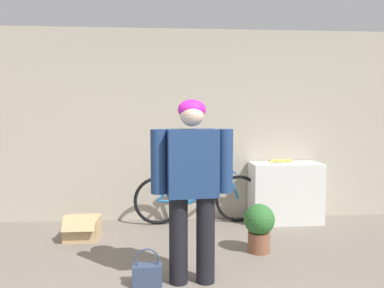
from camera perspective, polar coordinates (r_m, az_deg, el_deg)
wall_back at (r=5.15m, az=-3.25°, el=2.84°), size 8.00×0.07×2.60m
side_shelf at (r=5.24m, az=14.00°, el=-7.17°), size 0.93×0.46×0.80m
person at (r=3.21m, az=-0.00°, el=-5.30°), size 0.70×0.29×1.59m
bicycle at (r=5.03m, az=0.99°, el=-8.19°), size 1.72×0.46×0.71m
banana at (r=5.21m, az=13.35°, el=-2.51°), size 0.33×0.09×0.04m
handbag at (r=3.41m, az=-6.82°, el=-19.00°), size 0.25×0.13×0.33m
cardboard_box at (r=4.67m, az=-16.35°, el=-12.20°), size 0.38×0.43×0.32m
potted_plant at (r=4.11m, az=10.19°, el=-12.05°), size 0.33×0.33×0.51m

